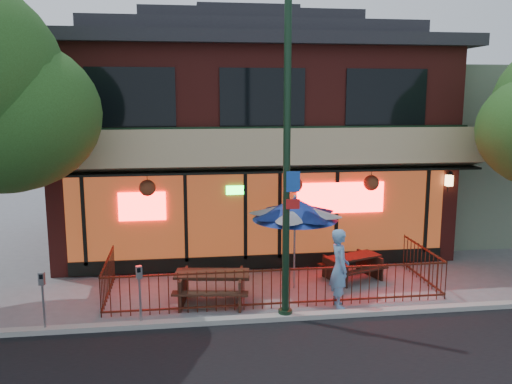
# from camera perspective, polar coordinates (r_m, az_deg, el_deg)

# --- Properties ---
(ground) EXTENTS (80.00, 80.00, 0.00)m
(ground) POSITION_cam_1_polar(r_m,az_deg,el_deg) (13.18, 2.75, -12.40)
(ground) COLOR gray
(ground) RESTS_ON ground
(curb) EXTENTS (80.00, 0.25, 0.12)m
(curb) POSITION_cam_1_polar(r_m,az_deg,el_deg) (12.70, 3.17, -13.01)
(curb) COLOR #999993
(curb) RESTS_ON ground
(restaurant_building) EXTENTS (12.96, 9.49, 8.05)m
(restaurant_building) POSITION_cam_1_polar(r_m,az_deg,el_deg) (19.23, -1.06, 7.38)
(restaurant_building) COLOR maroon
(restaurant_building) RESTS_ON ground
(neighbor_building) EXTENTS (6.00, 7.00, 6.00)m
(neighbor_building) POSITION_cam_1_polar(r_m,az_deg,el_deg) (22.75, 21.96, 4.24)
(neighbor_building) COLOR slate
(neighbor_building) RESTS_ON ground
(patio_fence) EXTENTS (8.44, 2.62, 1.00)m
(patio_fence) POSITION_cam_1_polar(r_m,az_deg,el_deg) (13.41, 2.37, -9.10)
(patio_fence) COLOR #491A0F
(patio_fence) RESTS_ON ground
(street_light) EXTENTS (0.43, 0.32, 7.00)m
(street_light) POSITION_cam_1_polar(r_m,az_deg,el_deg) (11.93, 3.24, 0.96)
(street_light) COLOR black
(street_light) RESTS_ON ground
(picnic_table_left) EXTENTS (1.99, 1.64, 0.77)m
(picnic_table_left) POSITION_cam_1_polar(r_m,az_deg,el_deg) (13.52, -4.64, -9.52)
(picnic_table_left) COLOR #3C2116
(picnic_table_left) RESTS_ON ground
(picnic_table_right) EXTENTS (1.87, 1.65, 0.66)m
(picnic_table_right) POSITION_cam_1_polar(r_m,az_deg,el_deg) (15.41, 10.14, -7.44)
(picnic_table_right) COLOR black
(picnic_table_right) RESTS_ON ground
(patio_umbrella) EXTENTS (2.21, 2.21, 2.53)m
(patio_umbrella) POSITION_cam_1_polar(r_m,az_deg,el_deg) (14.05, 4.12, -1.78)
(patio_umbrella) COLOR gray
(patio_umbrella) RESTS_ON ground
(pedestrian) EXTENTS (0.48, 0.72, 1.93)m
(pedestrian) POSITION_cam_1_polar(r_m,az_deg,el_deg) (13.25, 8.78, -7.93)
(pedestrian) COLOR #669BCD
(pedestrian) RESTS_ON ground
(parking_meter_near) EXTENTS (0.15, 0.14, 1.39)m
(parking_meter_near) POSITION_cam_1_polar(r_m,az_deg,el_deg) (12.31, -12.16, -9.60)
(parking_meter_near) COLOR gray
(parking_meter_near) RESTS_ON ground
(parking_meter_far) EXTENTS (0.13, 0.12, 1.35)m
(parking_meter_far) POSITION_cam_1_polar(r_m,az_deg,el_deg) (12.58, -21.54, -9.78)
(parking_meter_far) COLOR gray
(parking_meter_far) RESTS_ON ground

